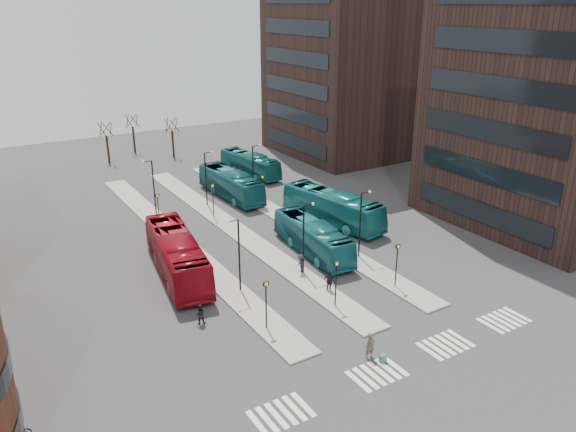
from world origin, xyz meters
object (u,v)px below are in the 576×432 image
teal_bus_a (313,237)px  commuter_a (200,314)px  commuter_b (330,281)px  commuter_c (301,264)px  red_bus (177,254)px  teal_bus_c (332,207)px  traveller (370,346)px  teal_bus_b (231,184)px  teal_bus_d (250,164)px  suitcase (383,358)px

teal_bus_a → commuter_a: 14.99m
commuter_b → commuter_c: (-0.26, 3.81, -0.02)m
red_bus → teal_bus_c: 18.34m
traveller → teal_bus_b: bearing=82.9°
teal_bus_a → teal_bus_b: size_ratio=0.94×
teal_bus_a → teal_bus_b: (0.56, 18.11, 0.10)m
traveller → red_bus: bearing=113.0°
teal_bus_a → traveller: 16.71m
teal_bus_b → commuter_c: 21.58m
commuter_b → commuter_c: size_ratio=1.02×
teal_bus_b → teal_bus_c: 14.03m
teal_bus_d → commuter_c: bearing=-117.5°
red_bus → commuter_b: bearing=-36.4°
suitcase → teal_bus_a: size_ratio=0.05×
commuter_a → teal_bus_a: bearing=-135.0°
commuter_a → teal_bus_b: bearing=-99.1°
commuter_b → teal_bus_d: bearing=-33.1°
red_bus → teal_bus_d: bearing=59.1°
teal_bus_b → teal_bus_c: (5.37, -12.96, 0.12)m
suitcase → commuter_a: (-8.18, 10.42, 0.53)m
teal_bus_d → commuter_b: bearing=-114.9°
teal_bus_b → teal_bus_a: bearing=-94.1°
commuter_c → teal_bus_b: bearing=-173.2°
teal_bus_c → commuter_a: (-19.68, -11.09, -0.96)m
teal_bus_a → commuter_b: size_ratio=5.92×
red_bus → traveller: red_bus is taller
teal_bus_a → commuter_c: size_ratio=6.06×
teal_bus_a → commuter_b: 7.59m
teal_bus_c → traveller: teal_bus_c is taller
traveller → commuter_c: traveller is taller
red_bus → commuter_c: red_bus is taller
teal_bus_c → commuter_b: size_ratio=6.75×
teal_bus_d → commuter_c: (-10.12, -28.18, -0.58)m
teal_bus_c → suitcase: bearing=-127.9°
traveller → commuter_a: 12.36m
red_bus → teal_bus_b: bearing=60.0°
teal_bus_a → commuter_a: bearing=-152.5°
suitcase → commuter_a: 13.26m
commuter_a → commuter_b: (10.70, -0.99, 0.14)m
teal_bus_a → teal_bus_c: bearing=45.1°
traveller → commuter_a: size_ratio=1.16×
suitcase → teal_bus_b: size_ratio=0.04×
suitcase → teal_bus_d: teal_bus_d is taller
teal_bus_d → commuter_a: teal_bus_d is taller
commuter_c → teal_bus_c: bearing=148.9°
suitcase → commuter_c: 13.45m
commuter_a → traveller: bearing=150.4°
teal_bus_c → commuter_b: (-8.98, -12.07, -0.81)m
red_bus → commuter_b: 13.09m
red_bus → teal_bus_d: red_bus is taller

